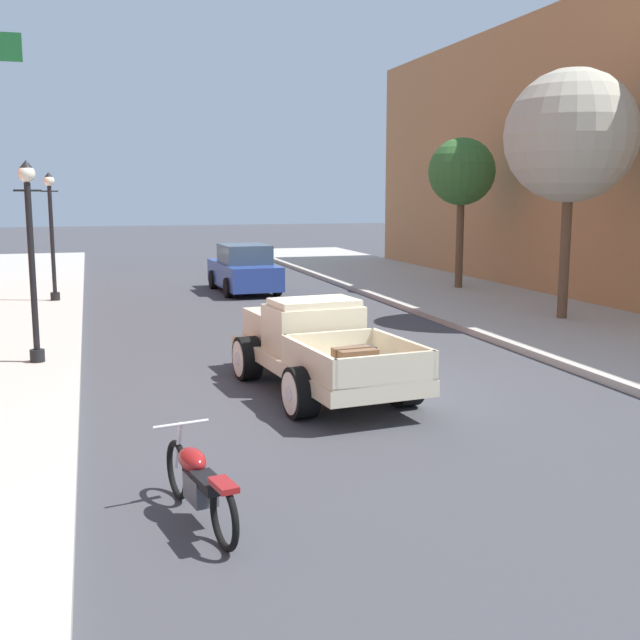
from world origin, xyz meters
TOP-DOWN VIEW (x-y plane):
  - ground_plane at (0.00, 0.00)m, footprint 140.00×140.00m
  - hotrod_truck_cream at (-0.53, 0.10)m, footprint 2.52×5.06m
  - motorcycle_parked at (-3.25, -4.95)m, footprint 0.69×2.09m
  - car_background_blue at (0.84, 13.67)m, footprint 2.00×4.36m
  - street_lamp_near at (-5.30, 3.07)m, footprint 0.50×0.32m
  - street_lamp_far at (-5.30, 12.20)m, footprint 0.50×0.32m
  - street_tree_nearest at (7.59, 4.87)m, footprint 3.36×3.36m
  - street_tree_second at (8.00, 11.69)m, footprint 2.27×2.27m

SIDE VIEW (x-z plane):
  - ground_plane at x=0.00m, z-range 0.00..0.00m
  - motorcycle_parked at x=-3.25m, z-range -0.02..0.91m
  - hotrod_truck_cream at x=-0.53m, z-range -0.04..1.54m
  - car_background_blue at x=0.84m, z-range -0.06..1.59m
  - street_lamp_near at x=-5.30m, z-range 0.46..4.31m
  - street_lamp_far at x=-5.30m, z-range 0.46..4.31m
  - street_tree_second at x=8.00m, z-range 1.52..6.61m
  - street_tree_nearest at x=7.59m, z-range 1.63..7.98m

